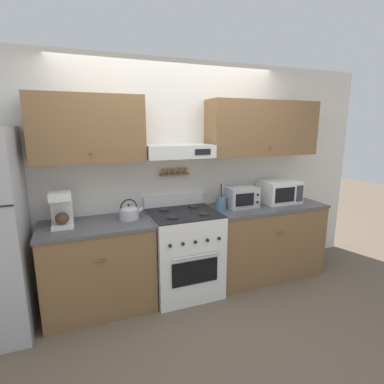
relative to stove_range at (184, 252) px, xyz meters
The scene contains 10 objects.
ground_plane 0.56m from the stove_range, 90.00° to the right, with size 16.00×16.00×0.00m, color brown.
wall_back 1.03m from the stove_range, 77.07° to the left, with size 5.20×0.46×2.55m.
counter_left 0.90m from the stove_range, behind, with size 1.07×0.65×0.90m.
counter_right 1.07m from the stove_range, ahead, with size 1.41×0.65×0.90m.
stove_range is the anchor object (origin of this frame).
tea_kettle 0.76m from the stove_range, behind, with size 0.25×0.20×0.21m.
coffee_maker 1.35m from the stove_range, behind, with size 0.20×0.26×0.33m.
microwave 1.42m from the stove_range, ahead, with size 0.46×0.37×0.27m.
utensil_crock 0.70m from the stove_range, ahead, with size 0.12×0.12×0.30m.
toaster_oven 0.92m from the stove_range, ahead, with size 0.36×0.28×0.24m.
Camera 1 is at (-1.05, -2.61, 1.83)m, focal length 28.00 mm.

